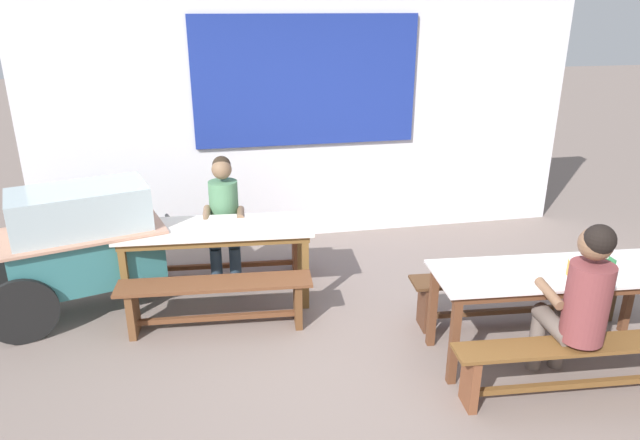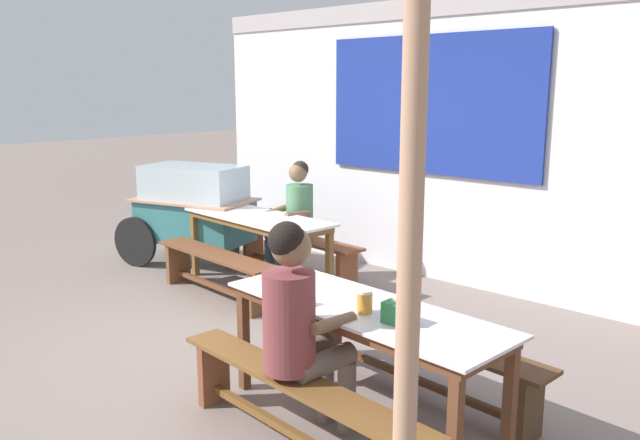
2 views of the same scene
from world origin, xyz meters
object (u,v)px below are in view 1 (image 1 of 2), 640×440
(person_center_facing, at_px, (224,214))
(dining_table_far, at_px, (216,235))
(bench_near_front, at_px, (584,361))
(tissue_box, at_px, (602,265))
(condiment_jar, at_px, (574,267))
(food_cart, at_px, (82,240))
(bench_near_back, at_px, (518,290))
(person_near_front, at_px, (580,299))
(bench_far_front, at_px, (216,297))
(dining_table_near, at_px, (554,280))
(bench_far_back, at_px, (221,248))

(person_center_facing, bearing_deg, dining_table_far, -101.76)
(bench_near_front, xyz_separation_m, tissue_box, (0.35, 0.42, 0.50))
(person_center_facing, height_order, condiment_jar, person_center_facing)
(food_cart, xyz_separation_m, person_center_facing, (1.26, 0.36, 0.02))
(bench_near_back, distance_m, food_cart, 3.84)
(person_near_front, bearing_deg, bench_far_front, 151.03)
(bench_far_front, bearing_deg, bench_near_back, -8.61)
(dining_table_far, height_order, dining_table_near, same)
(tissue_box, bearing_deg, person_center_facing, 144.15)
(bench_far_back, distance_m, bench_near_front, 3.44)
(dining_table_near, bearing_deg, food_cart, 157.71)
(dining_table_near, height_order, bench_far_back, dining_table_near)
(bench_far_front, xyz_separation_m, person_near_front, (2.43, -1.34, 0.45))
(person_near_front, xyz_separation_m, condiment_jar, (0.18, 0.35, 0.06))
(bench_near_front, bearing_deg, bench_far_back, 134.37)
(person_near_front, bearing_deg, bench_near_front, -53.95)
(bench_near_front, relative_size, tissue_box, 13.07)
(bench_far_front, xyz_separation_m, food_cart, (-1.13, 0.59, 0.37))
(dining_table_near, distance_m, food_cart, 3.95)
(bench_far_front, height_order, tissue_box, tissue_box)
(person_near_front, relative_size, tissue_box, 9.14)
(person_center_facing, height_order, person_near_front, person_near_front)
(condiment_jar, bearing_deg, bench_far_front, 159.16)
(bench_far_back, xyz_separation_m, food_cart, (-1.21, -0.45, 0.37))
(dining_table_far, height_order, bench_near_back, dining_table_far)
(food_cart, height_order, tissue_box, food_cart)
(bench_near_front, xyz_separation_m, person_center_facing, (-2.36, 2.38, 0.40))
(person_center_facing, bearing_deg, person_near_front, -44.99)
(bench_near_front, bearing_deg, bench_near_back, 85.60)
(dining_table_far, relative_size, tissue_box, 12.30)
(person_near_front, bearing_deg, bench_far_back, 134.62)
(person_near_front, bearing_deg, dining_table_far, 142.05)
(bench_far_front, relative_size, person_center_facing, 1.31)
(bench_near_back, height_order, person_near_front, person_near_front)
(bench_near_back, relative_size, person_near_front, 1.44)
(bench_near_back, xyz_separation_m, tissue_box, (0.27, -0.61, 0.50))
(person_center_facing, xyz_separation_m, condiment_jar, (2.47, -1.94, 0.11))
(tissue_box, height_order, condiment_jar, tissue_box)
(bench_near_back, relative_size, tissue_box, 13.20)
(dining_table_near, height_order, person_center_facing, person_center_facing)
(dining_table_far, height_order, person_center_facing, person_center_facing)
(tissue_box, bearing_deg, bench_near_front, -129.69)
(food_cart, bearing_deg, person_center_facing, 16.07)
(dining_table_near, xyz_separation_m, condiment_jar, (0.08, -0.09, 0.14))
(dining_table_far, relative_size, bench_near_back, 0.93)
(dining_table_far, height_order, bench_far_front, dining_table_far)
(person_near_front, distance_m, tissue_box, 0.53)
(condiment_jar, bearing_deg, bench_far_back, 141.25)
(dining_table_far, distance_m, bench_far_back, 0.63)
(bench_near_front, xyz_separation_m, condiment_jar, (0.12, 0.43, 0.51))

